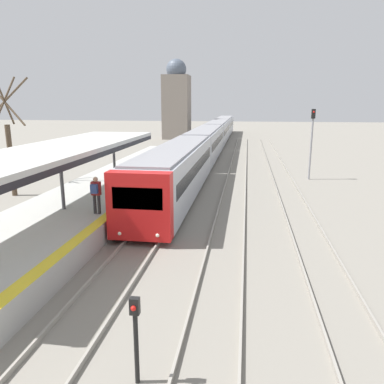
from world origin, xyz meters
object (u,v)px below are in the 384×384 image
signal_mast_far (312,136)px  signal_post_near (136,332)px  person_on_platform (96,192)px  train_near (212,136)px

signal_mast_far → signal_post_near: bearing=-106.9°
person_on_platform → train_near: bearing=85.9°
signal_post_near → person_on_platform: bearing=116.8°
person_on_platform → train_near: size_ratio=0.03×
person_on_platform → train_near: (2.26, 31.26, -0.18)m
person_on_platform → signal_post_near: person_on_platform is taller
person_on_platform → train_near: train_near is taller
train_near → signal_post_near: (2.11, -39.91, -0.56)m
signal_post_near → signal_mast_far: bearing=73.1°
person_on_platform → signal_mast_far: signal_mast_far is taller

